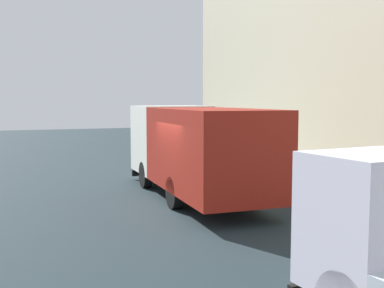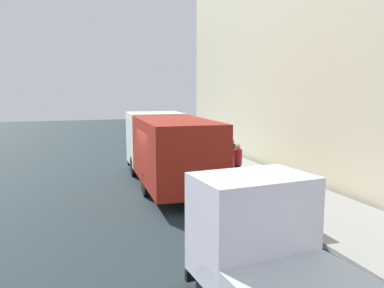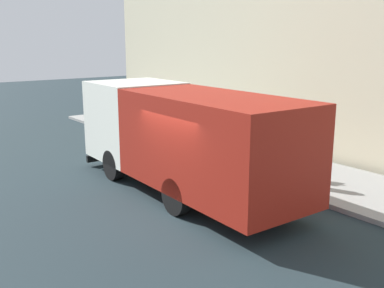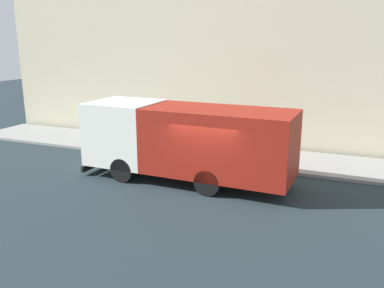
% 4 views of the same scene
% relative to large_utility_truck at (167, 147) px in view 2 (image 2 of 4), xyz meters
% --- Properties ---
extents(ground, '(80.00, 80.00, 0.00)m').
position_rel_large_utility_truck_xyz_m(ground, '(-0.80, -1.17, -1.68)').
color(ground, '#1F2C30').
extents(sidewalk, '(3.49, 30.00, 0.13)m').
position_rel_large_utility_truck_xyz_m(sidewalk, '(3.95, -1.17, -1.61)').
color(sidewalk, gray).
rests_on(sidewalk, ground).
extents(building_facade, '(0.50, 30.00, 12.04)m').
position_rel_large_utility_truck_xyz_m(building_facade, '(6.19, -1.17, 4.34)').
color(building_facade, beige).
rests_on(building_facade, ground).
extents(large_utility_truck, '(2.78, 8.32, 2.95)m').
position_rel_large_utility_truck_xyz_m(large_utility_truck, '(0.00, 0.00, 0.00)').
color(large_utility_truck, white).
rests_on(large_utility_truck, ground).
extents(small_flatbed_truck, '(2.58, 4.85, 2.44)m').
position_rel_large_utility_truck_xyz_m(small_flatbed_truck, '(-0.55, -9.93, -0.55)').
color(small_flatbed_truck, white).
rests_on(small_flatbed_truck, ground).
extents(pedestrian_walking, '(0.51, 0.51, 1.61)m').
position_rel_large_utility_truck_xyz_m(pedestrian_walking, '(2.98, 2.42, -0.70)').
color(pedestrian_walking, '#545340').
rests_on(pedestrian_walking, sidewalk).
extents(pedestrian_standing, '(0.48, 0.48, 1.65)m').
position_rel_large_utility_truck_xyz_m(pedestrian_standing, '(3.29, 0.72, -0.68)').
color(pedestrian_standing, '#514F4B').
rests_on(pedestrian_standing, sidewalk).
extents(pedestrian_third, '(0.37, 0.37, 1.73)m').
position_rel_large_utility_truck_xyz_m(pedestrian_third, '(2.61, -1.40, -0.63)').
color(pedestrian_third, black).
rests_on(pedestrian_third, sidewalk).
extents(street_sign_post, '(0.44, 0.08, 2.37)m').
position_rel_large_utility_truck_xyz_m(street_sign_post, '(2.58, 0.22, -0.14)').
color(street_sign_post, '#4C5156').
rests_on(street_sign_post, sidewalk).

